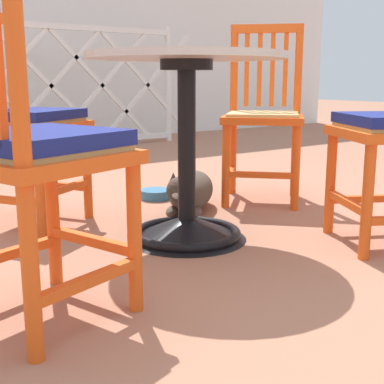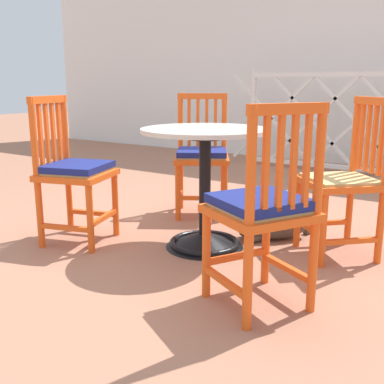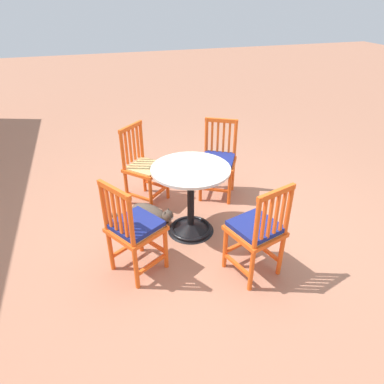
% 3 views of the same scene
% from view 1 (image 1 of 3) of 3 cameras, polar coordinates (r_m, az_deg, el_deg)
% --- Properties ---
extents(ground_plane, '(24.00, 24.00, 0.00)m').
position_cam_1_polar(ground_plane, '(1.92, 0.72, -7.14)').
color(ground_plane, '#A36B51').
extents(lattice_fence_panel, '(3.54, 0.06, 1.14)m').
position_cam_1_polar(lattice_fence_panel, '(4.87, -17.69, 10.79)').
color(lattice_fence_panel, white).
rests_on(lattice_fence_panel, ground_plane).
extents(cafe_table, '(0.76, 0.76, 0.73)m').
position_cam_1_polar(cafe_table, '(2.08, -0.57, 2.45)').
color(cafe_table, black).
rests_on(cafe_table, ground_plane).
extents(orange_chair_facing_out, '(0.57, 0.57, 0.91)m').
position_cam_1_polar(orange_chair_facing_out, '(2.79, 7.68, 7.88)').
color(orange_chair_facing_out, '#EA5619').
rests_on(orange_chair_facing_out, ground_plane).
extents(orange_chair_tucked_in, '(0.55, 0.55, 0.91)m').
position_cam_1_polar(orange_chair_tucked_in, '(2.43, -17.45, 7.13)').
color(orange_chair_tucked_in, '#EA5619').
rests_on(orange_chair_tucked_in, ground_plane).
extents(orange_chair_at_corner, '(0.50, 0.50, 0.91)m').
position_cam_1_polar(orange_chair_at_corner, '(1.40, -16.87, 3.93)').
color(orange_chair_at_corner, '#EA5619').
rests_on(orange_chair_at_corner, ground_plane).
extents(tabby_cat, '(0.48, 0.62, 0.23)m').
position_cam_1_polar(tabby_cat, '(2.56, -0.27, -0.04)').
color(tabby_cat, '#4C4238').
rests_on(tabby_cat, ground_plane).
extents(pet_water_bowl, '(0.17, 0.17, 0.05)m').
position_cam_1_polar(pet_water_bowl, '(2.86, -3.90, -0.24)').
color(pet_water_bowl, teal).
rests_on(pet_water_bowl, ground_plane).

